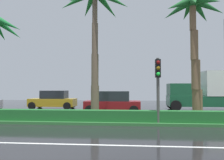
{
  "coord_description": "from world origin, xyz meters",
  "views": [
    {
      "loc": [
        2.58,
        -5.88,
        1.97
      ],
      "look_at": [
        1.02,
        11.03,
        2.56
      ],
      "focal_mm": 36.59,
      "sensor_mm": 36.0,
      "label": 1
    }
  ],
  "objects": [
    {
      "name": "palm_tree_centre",
      "position": [
        6.14,
        7.75,
        5.89
      ],
      "size": [
        3.64,
        3.79,
        7.48
      ],
      "color": "brown",
      "rests_on": "median_strip"
    },
    {
      "name": "near_lane_divider_stripe",
      "position": [
        0.0,
        2.0,
        0.0
      ],
      "size": [
        81.0,
        0.14,
        0.01
      ],
      "primitive_type": "cube",
      "color": "white",
      "rests_on": "ground_plane"
    },
    {
      "name": "traffic_signal_median_right",
      "position": [
        3.89,
        6.29,
        2.5
      ],
      "size": [
        0.28,
        0.43,
        3.41
      ],
      "color": "#4C4C47",
      "rests_on": "median_strip"
    },
    {
      "name": "box_truck_lead",
      "position": [
        8.99,
        15.14,
        1.55
      ],
      "size": [
        6.4,
        2.64,
        3.46
      ],
      "rotation": [
        0.0,
        0.0,
        3.14
      ],
      "color": "#195133",
      "rests_on": "ground_plane"
    },
    {
      "name": "ground_plane",
      "position": [
        0.0,
        9.0,
        -0.05
      ],
      "size": [
        90.0,
        42.0,
        0.1
      ],
      "primitive_type": "cube",
      "color": "black"
    },
    {
      "name": "palm_tree_centre_left",
      "position": [
        0.22,
        8.16,
        6.72
      ],
      "size": [
        4.48,
        4.05,
        8.41
      ],
      "color": "brown",
      "rests_on": "median_strip"
    },
    {
      "name": "median_strip",
      "position": [
        0.0,
        8.0,
        0.07
      ],
      "size": [
        85.5,
        4.0,
        0.15
      ],
      "primitive_type": "cube",
      "color": "#2D6B33",
      "rests_on": "ground_plane"
    },
    {
      "name": "car_in_traffic_third",
      "position": [
        1.04,
        11.89,
        0.83
      ],
      "size": [
        4.3,
        2.02,
        1.72
      ],
      "rotation": [
        0.0,
        0.0,
        3.14
      ],
      "color": "maroon",
      "rests_on": "ground_plane"
    },
    {
      "name": "car_in_traffic_second",
      "position": [
        -4.96,
        15.22,
        0.83
      ],
      "size": [
        4.3,
        2.02,
        1.72
      ],
      "rotation": [
        0.0,
        0.0,
        3.14
      ],
      "color": "#B28C1E",
      "rests_on": "ground_plane"
    },
    {
      "name": "median_hedge",
      "position": [
        0.0,
        6.6,
        0.45
      ],
      "size": [
        76.5,
        0.7,
        0.6
      ],
      "color": "#1E6028",
      "rests_on": "median_strip"
    }
  ]
}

